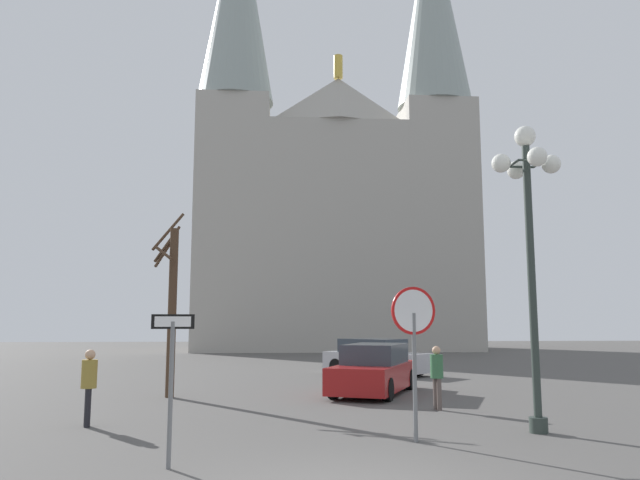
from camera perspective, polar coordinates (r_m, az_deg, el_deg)
name	(u,v)px	position (r m, az deg, el deg)	size (l,w,h in m)	color
cathedral	(334,192)	(48.94, 1.35, 4.53)	(21.79, 11.64, 37.66)	#ADA89E
stop_sign	(414,330)	(11.48, 8.82, -8.40)	(0.87, 0.25, 2.81)	slate
one_way_arrow_sign	(171,371)	(9.63, -13.81, -11.85)	(0.65, 0.09, 2.28)	slate
street_lamp	(529,212)	(13.19, 19.04, 2.52)	(1.47, 1.47, 6.24)	#2D3833
bare_tree	(171,304)	(18.45, -13.81, -5.87)	(0.90, 1.28, 5.52)	#473323
parked_car_near_silver	(376,358)	(25.59, 5.28, -10.98)	(4.38, 4.37, 1.46)	#B7B7BC
parked_car_far_red	(374,370)	(18.91, 5.11, -12.12)	(3.38, 4.87, 1.49)	maroon
pedestrian_walking	(89,380)	(13.89, -20.92, -12.22)	(0.32, 0.32, 1.58)	black
pedestrian_standing	(437,371)	(15.69, 10.94, -12.06)	(0.32, 0.32, 1.56)	#594C47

